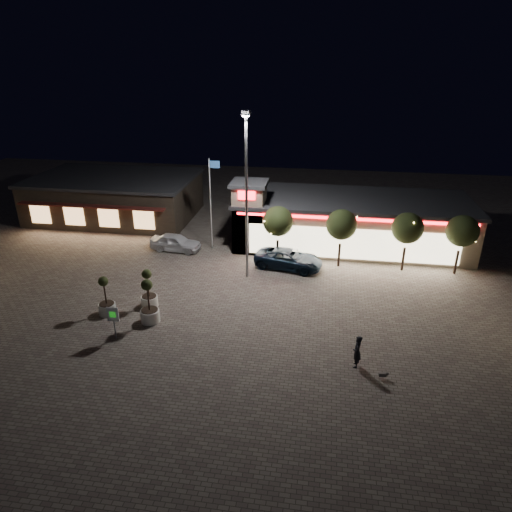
% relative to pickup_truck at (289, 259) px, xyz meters
% --- Properties ---
extents(ground, '(90.00, 90.00, 0.00)m').
position_rel_pickup_truck_xyz_m(ground, '(-5.02, -10.07, -0.75)').
color(ground, '#70665A').
rests_on(ground, ground).
extents(retail_building, '(20.40, 8.40, 6.10)m').
position_rel_pickup_truck_xyz_m(retail_building, '(4.49, 5.75, 1.46)').
color(retail_building, gray).
rests_on(retail_building, ground).
extents(restaurant_building, '(16.40, 11.00, 4.30)m').
position_rel_pickup_truck_xyz_m(restaurant_building, '(-19.02, 9.91, 1.41)').
color(restaurant_building, '#382D23').
rests_on(restaurant_building, ground).
extents(floodlight_pole, '(0.60, 0.40, 12.38)m').
position_rel_pickup_truck_xyz_m(floodlight_pole, '(-3.02, -2.07, 6.27)').
color(floodlight_pole, gray).
rests_on(floodlight_pole, ground).
extents(flagpole, '(0.95, 0.10, 8.00)m').
position_rel_pickup_truck_xyz_m(flagpole, '(-6.92, 2.93, 3.99)').
color(flagpole, white).
rests_on(flagpole, ground).
extents(string_tree_a, '(2.42, 2.42, 4.79)m').
position_rel_pickup_truck_xyz_m(string_tree_a, '(-1.02, 0.93, 2.81)').
color(string_tree_a, '#332319').
rests_on(string_tree_a, ground).
extents(string_tree_b, '(2.42, 2.42, 4.79)m').
position_rel_pickup_truck_xyz_m(string_tree_b, '(3.98, 0.93, 2.81)').
color(string_tree_b, '#332319').
rests_on(string_tree_b, ground).
extents(string_tree_c, '(2.42, 2.42, 4.79)m').
position_rel_pickup_truck_xyz_m(string_tree_c, '(8.98, 0.93, 2.81)').
color(string_tree_c, '#332319').
rests_on(string_tree_c, ground).
extents(string_tree_d, '(2.42, 2.42, 4.79)m').
position_rel_pickup_truck_xyz_m(string_tree_d, '(12.98, 0.93, 2.81)').
color(string_tree_d, '#332319').
rests_on(string_tree_d, ground).
extents(pickup_truck, '(5.79, 3.44, 1.51)m').
position_rel_pickup_truck_xyz_m(pickup_truck, '(0.00, 0.00, 0.00)').
color(pickup_truck, black).
rests_on(pickup_truck, ground).
extents(white_sedan, '(4.58, 2.19, 1.51)m').
position_rel_pickup_truck_xyz_m(white_sedan, '(-10.08, 2.00, 0.00)').
color(white_sedan, silver).
rests_on(white_sedan, ground).
extents(pedestrian, '(0.50, 0.73, 1.92)m').
position_rel_pickup_truck_xyz_m(pedestrian, '(4.82, -12.10, 0.21)').
color(pedestrian, black).
rests_on(pedestrian, ground).
extents(dog, '(0.51, 0.20, 0.28)m').
position_rel_pickup_truck_xyz_m(dog, '(6.25, -12.95, -0.48)').
color(dog, '#59514C').
rests_on(dog, ground).
extents(planter_left, '(1.11, 1.11, 2.74)m').
position_rel_pickup_truck_xyz_m(planter_left, '(-11.21, -8.98, 0.09)').
color(planter_left, silver).
rests_on(planter_left, ground).
extents(planter_mid, '(1.22, 1.22, 2.99)m').
position_rel_pickup_truck_xyz_m(planter_mid, '(-8.06, -9.44, 0.17)').
color(planter_mid, silver).
rests_on(planter_mid, ground).
extents(planter_right, '(1.12, 1.12, 2.76)m').
position_rel_pickup_truck_xyz_m(planter_right, '(-8.81, -7.58, 0.10)').
color(planter_right, silver).
rests_on(planter_right, ground).
extents(valet_sign, '(0.71, 0.11, 2.14)m').
position_rel_pickup_truck_xyz_m(valet_sign, '(-9.43, -11.60, 0.75)').
color(valet_sign, gray).
rests_on(valet_sign, ground).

